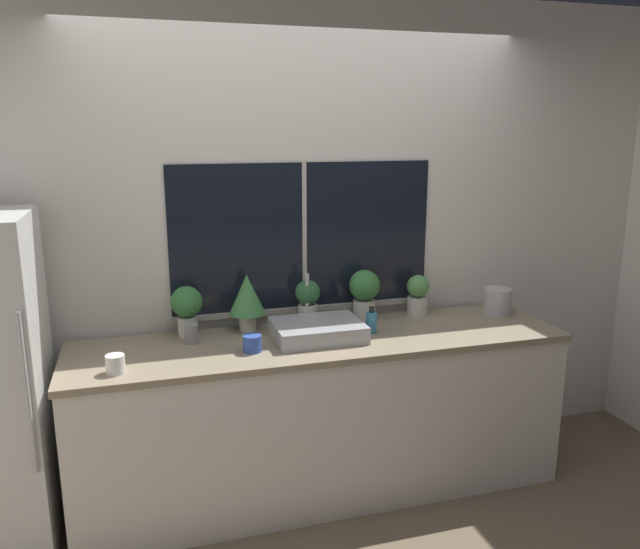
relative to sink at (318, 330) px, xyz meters
The scene contains 15 objects.
ground_plane 0.99m from the sink, 86.19° to the right, with size 14.00×14.00×0.00m, color brown.
wall_back 0.56m from the sink, 86.70° to the left, with size 8.00×0.09×2.70m.
wall_right 2.60m from the sink, 27.17° to the left, with size 0.06×7.00×2.70m.
counter 0.49m from the sink, 23.59° to the right, with size 2.63×0.66×0.89m.
sink is the anchor object (origin of this frame).
potted_plant_far_left 0.71m from the sink, 159.91° to the left, with size 0.17×0.17×0.27m.
potted_plant_left 0.43m from the sink, 144.05° to the left, with size 0.20×0.20×0.31m.
potted_plant_center 0.26m from the sink, 86.94° to the left, with size 0.14×0.14×0.26m.
potted_plant_right 0.44m from the sink, 34.29° to the left, with size 0.18×0.18×0.30m.
potted_plant_far_right 0.74m from the sink, 19.18° to the left, with size 0.13×0.13×0.24m.
soap_bottle 0.31m from the sink, ahead, with size 0.06×0.06×0.15m.
mug_white 1.04m from the sink, 168.81° to the right, with size 0.09×0.09×0.09m.
mug_grey 0.66m from the sink, behind, with size 0.07×0.07×0.10m.
mug_blue 0.38m from the sink, 164.51° to the right, with size 0.09×0.09×0.09m.
kettle 1.17m from the sink, ahead, with size 0.16×0.16×0.17m.
Camera 1 is at (-0.90, -2.69, 1.99)m, focal length 35.00 mm.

